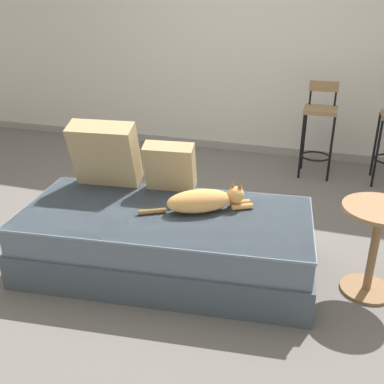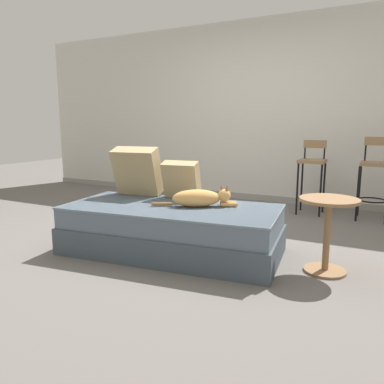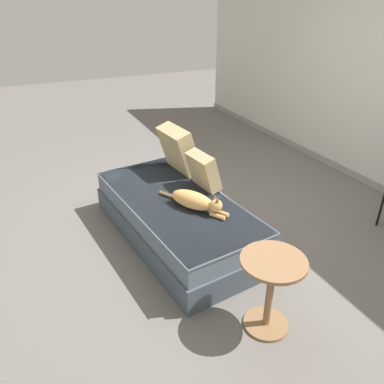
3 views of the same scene
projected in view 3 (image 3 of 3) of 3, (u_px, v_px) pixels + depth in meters
name	position (u px, v px, depth m)	size (l,w,h in m)	color
ground_plane	(212.00, 227.00, 3.80)	(16.00, 16.00, 0.00)	#66605B
wall_baseboard_trim	(369.00, 182.00, 4.61)	(8.00, 0.02, 0.09)	gray
couch	(176.00, 218.00, 3.55)	(1.97, 1.09, 0.42)	#44505B
throw_pillow_corner	(179.00, 149.00, 3.88)	(0.49, 0.35, 0.49)	tan
throw_pillow_middle	(204.00, 171.00, 3.56)	(0.37, 0.25, 0.37)	tan
cat	(195.00, 201.00, 3.26)	(0.69, 0.40, 0.19)	tan
side_table	(271.00, 284.00, 2.50)	(0.44, 0.44, 0.58)	olive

